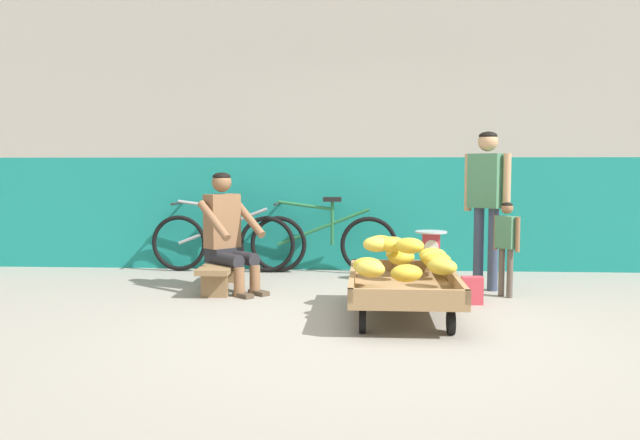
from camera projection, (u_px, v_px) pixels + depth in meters
ground_plane at (362, 331)px, 4.79m from camera, size 80.00×80.00×0.00m
back_wall at (362, 135)px, 7.62m from camera, size 16.00×0.30×3.12m
banana_cart at (403, 288)px, 5.21m from camera, size 0.85×1.45×0.36m
banana_pile at (404, 256)px, 5.38m from camera, size 0.87×1.29×0.26m
low_bench at (223, 269)px, 6.40m from camera, size 0.31×1.10×0.27m
vendor_seated at (227, 232)px, 6.31m from camera, size 0.72×0.72×1.14m
plastic_crate at (430, 278)px, 6.19m from camera, size 0.36×0.28×0.30m
weighing_scale at (431, 246)px, 6.16m from camera, size 0.30×0.30×0.29m
bicycle_near_left at (222, 241)px, 7.46m from camera, size 1.66×0.48×0.86m
bicycle_far_left at (323, 242)px, 7.37m from camera, size 1.66×0.48×0.86m
customer_adult at (487, 192)px, 6.33m from camera, size 0.39×0.36×1.53m
customer_child at (507, 239)px, 6.00m from camera, size 0.20×0.22×0.87m
shopping_bag at (472, 290)px, 5.73m from camera, size 0.18×0.12×0.24m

